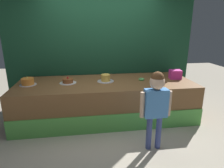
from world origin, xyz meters
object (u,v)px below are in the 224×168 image
Objects in this scene: pink_box at (175,74)px; cake_left at (28,82)px; cake_center at (68,81)px; cake_right at (106,78)px; donut at (141,79)px; child_figure at (156,101)px.

pink_box reaches higher than cake_left.
cake_left reaches higher than cake_center.
cake_center is 0.97× the size of cake_right.
cake_center is at bearing 179.79° from donut.
cake_left is 1.48m from cake_right.
cake_right is (-0.74, 0.02, 0.04)m from donut.
cake_left is (-2.21, -0.01, 0.04)m from donut.
pink_box is 2.21m from cake_center.
child_figure is at bearing -125.75° from pink_box.
child_figure is 2.39m from cake_left.
cake_center is at bearing -179.17° from cake_right.
cake_center is (-1.33, 1.21, 0.01)m from child_figure.
pink_box reaches higher than cake_center.
donut is 2.21m from cake_left.
cake_right is at bearing 115.71° from child_figure.
donut is (-0.74, -0.02, -0.07)m from pink_box.
cake_left is at bearing -179.04° from cake_right.
cake_right is at bearing 0.96° from cake_left.
cake_left is at bearing -179.78° from donut.
pink_box reaches higher than cake_right.
pink_box is 0.75× the size of cake_left.
cake_left is at bearing 149.83° from child_figure.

